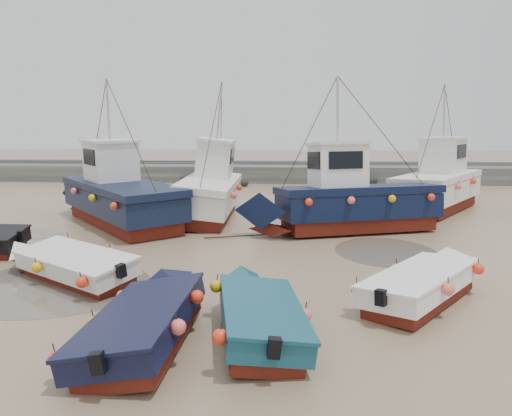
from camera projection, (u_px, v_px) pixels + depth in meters
The scene contains 15 objects.
ground at pixel (218, 274), 14.83m from camera, with size 120.00×120.00×0.00m, color tan.
seawall at pixel (260, 174), 36.32m from camera, with size 60.00×4.92×1.50m.
puddle_a at pixel (54, 286), 13.79m from camera, with size 5.33×5.33×0.01m, color #5F574C.
puddle_b at pixel (386, 251), 17.39m from camera, with size 3.50×3.50×0.01m, color #5F574C.
puddle_c at pixel (15, 234), 19.99m from camera, with size 3.83×3.83×0.01m, color #5F574C.
puddle_d at pixel (309, 216), 23.58m from camera, with size 5.51×5.51×0.01m, color #5F574C.
dinghy_0 at pixel (70, 260), 14.34m from camera, with size 5.67×4.11×1.43m.
dinghy_1 at pixel (152, 315), 10.36m from camera, with size 2.37×6.40×1.43m.
dinghy_2 at pixel (256, 309), 10.62m from camera, with size 2.36×5.78×1.43m.
dinghy_3 at pixel (428, 279), 12.65m from camera, with size 4.49×5.46×1.43m.
cabin_boat_0 at pixel (116, 193), 22.05m from camera, with size 8.06×9.22×6.22m.
cabin_boat_1 at pixel (209, 188), 23.44m from camera, with size 2.75×9.62×6.22m.
cabin_boat_2 at pixel (345, 199), 20.15m from camera, with size 9.57×4.50×6.22m.
cabin_boat_3 at pixel (442, 182), 25.35m from camera, with size 6.40×8.41×6.22m.
person at pixel (132, 227), 21.22m from camera, with size 0.65×0.43×1.78m, color #192234.
Camera 1 is at (2.03, -14.16, 4.56)m, focal length 35.00 mm.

